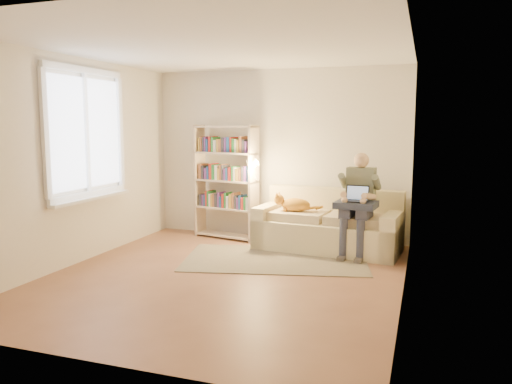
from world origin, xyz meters
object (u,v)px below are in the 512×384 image
(person, at_px, (358,198))
(laptop, at_px, (354,197))
(sofa, at_px, (328,228))
(bookshelf, at_px, (226,176))
(cat, at_px, (294,204))

(person, bearing_deg, laptop, -104.77)
(sofa, xyz_separation_m, bookshelf, (-1.64, 0.20, 0.66))
(cat, height_order, laptop, laptop)
(laptop, bearing_deg, bookshelf, 171.78)
(person, bearing_deg, bookshelf, 174.97)
(laptop, height_order, bookshelf, bookshelf)
(sofa, xyz_separation_m, person, (0.43, -0.20, 0.48))
(bookshelf, bearing_deg, laptop, -1.90)
(laptop, xyz_separation_m, bookshelf, (-2.03, 0.50, 0.16))
(sofa, xyz_separation_m, laptop, (0.39, -0.31, 0.50))
(bookshelf, bearing_deg, person, 1.28)
(laptop, bearing_deg, sofa, 147.70)
(person, distance_m, cat, 0.94)
(cat, bearing_deg, sofa, 14.79)
(cat, bearing_deg, laptop, -8.76)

